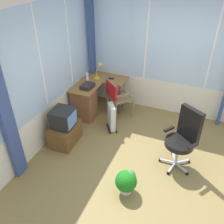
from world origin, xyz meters
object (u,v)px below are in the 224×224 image
tv_remote (111,79)px  office_chair (184,135)px  tv_on_stand (65,128)px  desk (86,101)px  desk_lamp (100,68)px  paper_tray (87,86)px  spray_bottle (87,76)px  wooden_armchair (116,94)px  potted_plant (126,181)px  space_heater (111,117)px

tv_remote → office_chair: (-1.37, -1.92, -0.10)m
office_chair → tv_on_stand: office_chair is taller
desk → desk_lamp: bearing=-7.8°
paper_tray → tv_on_stand: bearing=179.7°
spray_bottle → paper_tray: bearing=-152.3°
wooden_armchair → potted_plant: (-1.97, -0.97, -0.34)m
office_chair → spray_bottle: bearing=65.2°
desk → office_chair: office_chair is taller
desk_lamp → wooden_armchair: (-0.34, -0.53, -0.42)m
space_heater → potted_plant: (-1.47, -0.87, -0.07)m
paper_tray → wooden_armchair: (0.25, -0.57, -0.21)m
desk_lamp → office_chair: office_chair is taller
potted_plant → desk_lamp: bearing=33.0°
desk_lamp → office_chair: size_ratio=0.34×
wooden_armchair → tv_on_stand: size_ratio=1.15×
desk_lamp → space_heater: (-0.84, -0.63, -0.69)m
tv_remote → spray_bottle: bearing=99.1°
desk_lamp → wooden_armchair: size_ratio=0.44×
spray_bottle → paper_tray: (-0.35, -0.19, -0.06)m
wooden_armchair → potted_plant: wooden_armchair is taller
spray_bottle → tv_on_stand: spray_bottle is taller
desk_lamp → tv_remote: 0.36m
desk_lamp → desk: bearing=172.2°
desk_lamp → tv_on_stand: 1.75m
tv_remote → spray_bottle: (-0.26, 0.49, 0.09)m
spray_bottle → desk: bearing=-160.1°
wooden_armchair → tv_remote: bearing=36.5°
paper_tray → potted_plant: size_ratio=0.72×
desk_lamp → paper_tray: 0.63m
office_chair → space_heater: (0.51, 1.55, -0.35)m
spray_bottle → desk_lamp: bearing=-43.8°
paper_tray → office_chair: office_chair is taller
desk_lamp → space_heater: bearing=-142.9°
tv_remote → wooden_armchair: (-0.37, -0.27, -0.18)m
paper_tray → potted_plant: bearing=-138.2°
paper_tray → space_heater: paper_tray is taller
tv_on_stand → desk: bearing=2.4°
desk_lamp → office_chair: bearing=-121.7°
tv_remote → tv_on_stand: 1.72m
paper_tray → potted_plant: (-1.72, -1.54, -0.55)m
paper_tray → tv_on_stand: (-1.03, 0.00, -0.44)m
space_heater → potted_plant: space_heater is taller
paper_tray → tv_remote: bearing=-26.1°
potted_plant → spray_bottle: bearing=39.7°
potted_plant → desk: bearing=43.2°
spray_bottle → wooden_armchair: size_ratio=0.24×
desk → tv_remote: 0.81m
paper_tray → desk: bearing=126.5°
desk → tv_remote: size_ratio=8.30×
tv_remote → space_heater: size_ratio=0.25×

